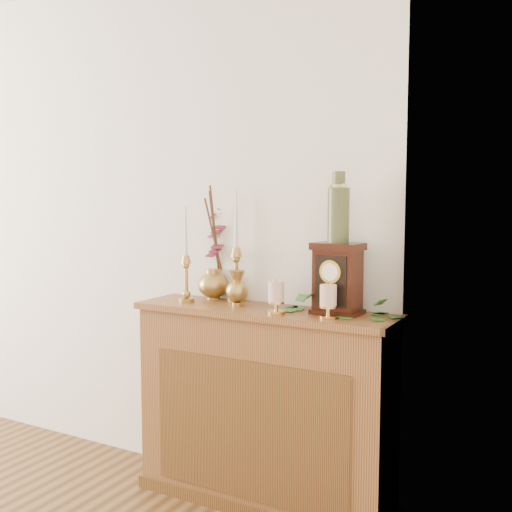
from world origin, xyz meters
The scene contains 10 objects.
console_shelf centered at (1.40, 2.10, 0.44)m, with size 1.24×0.34×0.93m.
candlestick_left centered at (1.00, 2.06, 1.08)m, with size 0.08×0.08×0.46m.
candlestick_center centered at (1.20, 2.20, 1.11)m, with size 0.09×0.09×0.54m.
bud_vase centered at (1.27, 2.09, 1.01)m, with size 0.10×0.10×0.17m.
ginger_jar centered at (1.06, 2.24, 1.18)m, with size 0.23×0.25×0.56m.
pillar_candle_left centered at (1.51, 2.00, 1.01)m, with size 0.08×0.08×0.15m.
pillar_candle_right centered at (1.75, 2.02, 1.01)m, with size 0.08×0.08×0.15m.
ivy_garland centered at (1.71, 2.15, 0.94)m, with size 0.55×0.24×0.09m.
mantel_clock centered at (1.75, 2.13, 1.08)m, with size 0.22×0.16×0.31m.
ceramic_vase centered at (1.75, 2.13, 1.38)m, with size 0.09×0.09×0.30m.
Camera 1 is at (2.68, -0.28, 1.42)m, focal length 42.00 mm.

